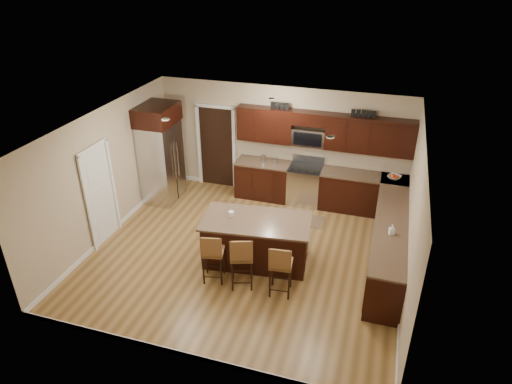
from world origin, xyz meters
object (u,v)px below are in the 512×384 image
(range, at_px, (305,185))
(refrigerator, at_px, (161,153))
(stool_left, at_px, (212,253))
(stool_mid, at_px, (242,257))
(stool_right, at_px, (281,265))
(island, at_px, (256,242))

(range, distance_m, refrigerator, 3.47)
(range, height_order, stool_left, range)
(stool_mid, bearing_deg, stool_right, -18.34)
(range, distance_m, stool_right, 3.42)
(island, relative_size, refrigerator, 0.91)
(island, distance_m, stool_mid, 0.87)
(stool_right, distance_m, refrigerator, 4.46)
(range, distance_m, island, 2.60)
(stool_left, relative_size, stool_mid, 0.96)
(stool_left, height_order, refrigerator, refrigerator)
(stool_mid, bearing_deg, stool_left, 161.63)
(stool_right, xyz_separation_m, refrigerator, (-3.57, 2.61, 0.56))
(stool_mid, bearing_deg, range, 64.57)
(stool_mid, height_order, stool_right, stool_mid)
(range, relative_size, island, 0.52)
(island, distance_m, stool_left, 1.03)
(stool_mid, relative_size, refrigerator, 0.45)
(refrigerator, bearing_deg, stool_left, -48.29)
(stool_right, height_order, refrigerator, refrigerator)
(stool_mid, distance_m, refrigerator, 3.92)
(island, xyz_separation_m, stool_right, (0.69, -0.84, 0.21))
(stool_left, bearing_deg, range, 61.92)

